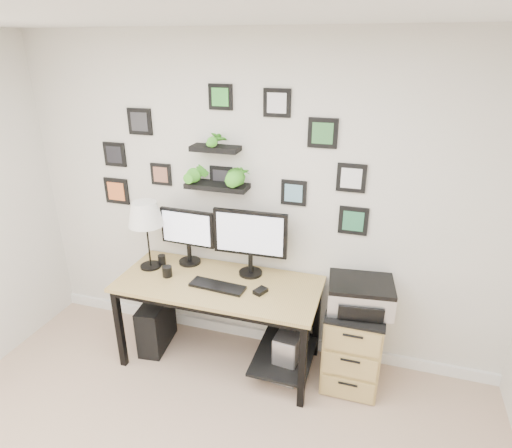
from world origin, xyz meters
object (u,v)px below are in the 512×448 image
(pc_tower_black, at_px, (156,324))
(pc_tower_grey, at_px, (291,349))
(monitor_right, at_px, (250,238))
(desk, at_px, (225,294))
(mug, at_px, (167,271))
(monitor_left, at_px, (188,233))
(file_cabinet, at_px, (353,344))
(printer, at_px, (360,295))
(table_lamp, at_px, (145,215))

(pc_tower_black, height_order, pc_tower_grey, pc_tower_black)
(monitor_right, bearing_deg, desk, -135.75)
(mug, bearing_deg, monitor_left, 74.61)
(file_cabinet, height_order, printer, printer)
(mug, xyz_separation_m, pc_tower_black, (-0.18, 0.04, -0.58))
(table_lamp, distance_m, mug, 0.48)
(table_lamp, distance_m, file_cabinet, 1.92)
(printer, bearing_deg, monitor_right, 173.76)
(mug, relative_size, pc_tower_grey, 0.20)
(table_lamp, height_order, pc_tower_black, table_lamp)
(monitor_left, height_order, pc_tower_black, monitor_left)
(desk, height_order, mug, mug)
(table_lamp, height_order, mug, table_lamp)
(pc_tower_black, bearing_deg, mug, -19.92)
(mug, relative_size, file_cabinet, 0.13)
(table_lamp, bearing_deg, printer, 0.92)
(pc_tower_black, distance_m, printer, 1.78)
(monitor_left, relative_size, pc_tower_black, 1.12)
(table_lamp, distance_m, pc_tower_black, 1.00)
(monitor_left, relative_size, file_cabinet, 0.72)
(monitor_right, distance_m, mug, 0.73)
(table_lamp, bearing_deg, monitor_left, 29.05)
(monitor_right, relative_size, pc_tower_grey, 1.37)
(mug, height_order, printer, printer)
(table_lamp, bearing_deg, pc_tower_grey, -1.41)
(table_lamp, bearing_deg, pc_tower_black, -62.78)
(table_lamp, xyz_separation_m, mug, (0.21, -0.10, -0.42))
(desk, bearing_deg, monitor_right, 44.25)
(desk, height_order, pc_tower_grey, desk)
(monitor_left, distance_m, printer, 1.47)
(monitor_right, distance_m, pc_tower_grey, 0.97)
(file_cabinet, bearing_deg, table_lamp, -179.32)
(pc_tower_black, xyz_separation_m, pc_tower_grey, (1.20, 0.03, -0.01))
(printer, bearing_deg, desk, -176.42)
(mug, distance_m, printer, 1.52)
(monitor_left, height_order, table_lamp, table_lamp)
(mug, bearing_deg, monitor_right, 19.90)
(table_lamp, bearing_deg, desk, -3.22)
(printer, bearing_deg, file_cabinet, -151.09)
(desk, bearing_deg, table_lamp, 176.78)
(file_cabinet, bearing_deg, monitor_left, 174.52)
(monitor_left, bearing_deg, printer, -5.13)
(pc_tower_black, bearing_deg, monitor_right, 6.46)
(file_cabinet, distance_m, printer, 0.44)
(monitor_right, height_order, pc_tower_grey, monitor_right)
(monitor_left, height_order, file_cabinet, monitor_left)
(table_lamp, relative_size, printer, 1.15)
(table_lamp, relative_size, pc_tower_grey, 1.33)
(desk, relative_size, table_lamp, 2.76)
(monitor_right, xyz_separation_m, mug, (-0.63, -0.23, -0.28))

